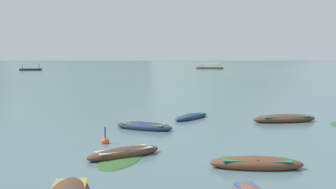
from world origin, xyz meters
The scene contains 12 objects.
ground_plane centered at (0.00, 1500.00, 0.00)m, with size 6000.00×6000.00×0.00m, color slate.
mountain_1 centered at (-507.05, 1555.37, 172.90)m, with size 1165.93×1165.93×345.80m, color #56665B.
mountain_2 centered at (12.37, 1428.21, 148.40)m, with size 766.94×766.94×296.81m, color slate.
rowboat_0 centered at (-3.93, 17.56, 0.18)m, with size 3.91×2.15×0.57m.
rowboat_1 centered at (5.17, 21.38, 0.20)m, with size 4.75×2.67×0.65m.
rowboat_3 centered at (-3.70, 11.00, 0.16)m, with size 3.32×3.02×0.52m.
rowboat_4 centered at (-1.24, 22.02, 0.14)m, with size 2.79×3.78×0.45m.
rowboat_7 centered at (1.89, 9.84, 0.18)m, with size 3.70×1.19×0.58m.
ferry_0 centered at (0.18, 155.78, 0.45)m, with size 11.35×7.59×2.54m.
ferry_1 centered at (-65.16, 128.36, 0.45)m, with size 8.13×5.27×2.54m.
mooring_buoy centered at (-5.24, 13.49, 0.10)m, with size 0.41×0.41×0.97m.
weed_patch_4 centered at (-3.71, 10.47, 0.00)m, with size 3.57×1.60×0.14m, color #2D5628.
Camera 1 is at (0.01, -5.16, 4.30)m, focal length 40.72 mm.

